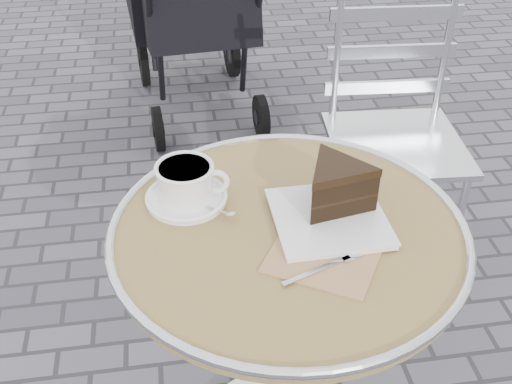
{
  "coord_description": "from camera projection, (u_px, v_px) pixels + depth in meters",
  "views": [
    {
      "loc": [
        -0.21,
        -0.96,
        1.54
      ],
      "look_at": [
        -0.06,
        0.07,
        0.78
      ],
      "focal_mm": 45.0,
      "sensor_mm": 36.0,
      "label": 1
    }
  ],
  "objects": [
    {
      "name": "cafe_table",
      "position": [
        286.0,
        289.0,
        1.37
      ],
      "size": [
        0.72,
        0.72,
        0.74
      ],
      "color": "silver",
      "rests_on": "ground"
    },
    {
      "name": "baby_stroller",
      "position": [
        191.0,
        1.0,
        2.94
      ],
      "size": [
        0.59,
        1.14,
        1.15
      ],
      "rotation": [
        0.0,
        0.0,
        0.08
      ],
      "color": "black",
      "rests_on": "ground"
    },
    {
      "name": "bistro_chair",
      "position": [
        392.0,
        103.0,
        2.04
      ],
      "size": [
        0.44,
        0.44,
        0.91
      ],
      "rotation": [
        0.0,
        0.0,
        -0.07
      ],
      "color": "silver",
      "rests_on": "ground"
    },
    {
      "name": "cappuccino_set",
      "position": [
        187.0,
        186.0,
        1.32
      ],
      "size": [
        0.18,
        0.17,
        0.09
      ],
      "rotation": [
        0.0,
        0.0,
        -0.13
      ],
      "color": "white",
      "rests_on": "cafe_table"
    },
    {
      "name": "cake_plate_set",
      "position": [
        335.0,
        194.0,
        1.27
      ],
      "size": [
        0.29,
        0.36,
        0.12
      ],
      "rotation": [
        0.0,
        0.0,
        0.02
      ],
      "color": "tan",
      "rests_on": "cafe_table"
    }
  ]
}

